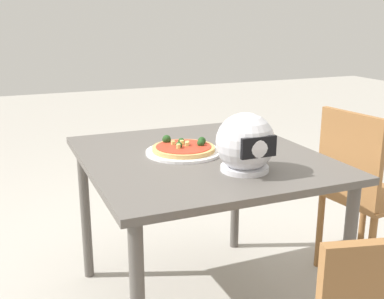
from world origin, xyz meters
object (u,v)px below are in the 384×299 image
Objects in this scene: dining_table at (200,173)px; motorcycle_helmet at (245,144)px; drinking_glass at (247,131)px; pizza at (184,148)px; chair_side at (360,187)px.

dining_table is 0.34m from motorcycle_helmet.
motorcycle_helmet is 0.45m from drinking_glass.
drinking_glass reaches higher than pizza.
motorcycle_helmet is at bearing 104.26° from dining_table.
motorcycle_helmet reaches higher than chair_side.
pizza is 0.36m from drinking_glass.
chair_side is (-0.86, 0.06, -0.17)m from dining_table.
drinking_glass is (-0.29, -0.11, 0.14)m from dining_table.
chair_side is (-0.92, 0.11, -0.28)m from pizza.
drinking_glass reaches higher than dining_table.
pizza reaches higher than dining_table.
pizza is (0.06, -0.05, 0.11)m from dining_table.
pizza is 0.36m from motorcycle_helmet.
dining_table is 1.20× the size of chair_side.
motorcycle_helmet is at bearing 59.88° from drinking_glass.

